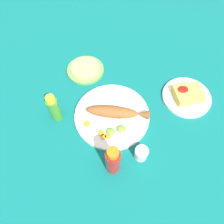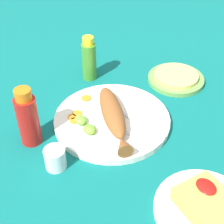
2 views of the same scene
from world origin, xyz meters
name	(u,v)px [view 1 (image 1 of 2)]	position (x,y,z in m)	size (l,w,h in m)	color
ground_plane	(112,116)	(0.00, 0.00, 0.00)	(4.00, 4.00, 0.00)	#0C605B
main_plate	(112,115)	(0.00, 0.00, 0.01)	(0.32, 0.32, 0.02)	white
fried_fish	(116,112)	(-0.02, 0.01, 0.04)	(0.27, 0.13, 0.04)	brown
fork_near	(124,102)	(-0.06, -0.05, 0.02)	(0.18, 0.06, 0.00)	silver
fork_far	(130,109)	(-0.08, -0.01, 0.02)	(0.15, 0.13, 0.00)	silver
carrot_slice_near	(87,124)	(0.11, 0.02, 0.02)	(0.03, 0.03, 0.00)	orange
carrot_slice_mid	(101,133)	(0.06, 0.08, 0.02)	(0.03, 0.03, 0.00)	orange
carrot_slice_far	(108,136)	(0.04, 0.10, 0.02)	(0.02, 0.02, 0.00)	orange
carrot_slice_extra	(103,137)	(0.06, 0.10, 0.02)	(0.02, 0.02, 0.00)	orange
lime_wedge_main	(111,132)	(0.02, 0.08, 0.03)	(0.04, 0.03, 0.02)	#6BB233
lime_wedge_side	(121,129)	(-0.02, 0.08, 0.03)	(0.04, 0.03, 0.02)	#6BB233
hot_sauce_bottle_red	(113,160)	(0.04, 0.22, 0.08)	(0.05, 0.05, 0.16)	#B21914
hot_sauce_bottle_green	(54,108)	(0.23, -0.05, 0.07)	(0.05, 0.05, 0.15)	#3D8428
salt_cup	(141,154)	(-0.07, 0.20, 0.02)	(0.05, 0.05, 0.06)	silver
side_plate_fries	(186,97)	(-0.35, -0.02, 0.01)	(0.22, 0.22, 0.01)	white
fries_pile	(188,94)	(-0.35, -0.03, 0.03)	(0.12, 0.10, 0.04)	gold
tortilla_plate	(85,70)	(0.07, -0.28, 0.01)	(0.18, 0.18, 0.01)	#6B9E4C
tortilla_stack	(85,68)	(0.07, -0.28, 0.02)	(0.14, 0.14, 0.01)	#E0C666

